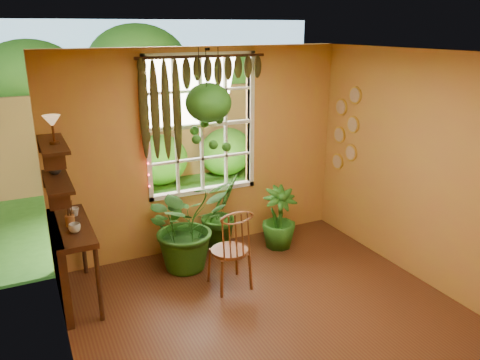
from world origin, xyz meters
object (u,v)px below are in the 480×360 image
object	(u,v)px
potted_plant_mid	(221,212)
potted_plant_left	(186,224)
counter_ledge	(64,256)
hanging_basket	(209,109)
windsor_chair	(231,261)

from	to	relation	value
potted_plant_mid	potted_plant_left	bearing A→B (deg)	-153.76
counter_ledge	potted_plant_left	world-z (taller)	potted_plant_left
potted_plant_left	hanging_basket	xyz separation A→B (m)	(0.39, 0.14, 1.39)
potted_plant_left	hanging_basket	world-z (taller)	hanging_basket
windsor_chair	hanging_basket	size ratio (longest dim) A/B	0.91
counter_ledge	hanging_basket	bearing A→B (deg)	8.94
windsor_chair	potted_plant_left	size ratio (longest dim) A/B	0.99
potted_plant_mid	hanging_basket	xyz separation A→B (m)	(-0.21, -0.15, 1.45)
windsor_chair	potted_plant_mid	distance (m)	1.06
counter_ledge	hanging_basket	world-z (taller)	hanging_basket
counter_ledge	potted_plant_mid	distance (m)	2.12
counter_ledge	windsor_chair	bearing A→B (deg)	-17.11
potted_plant_mid	hanging_basket	distance (m)	1.47
windsor_chair	counter_ledge	bearing A→B (deg)	162.02
potted_plant_mid	counter_ledge	bearing A→B (deg)	-167.84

